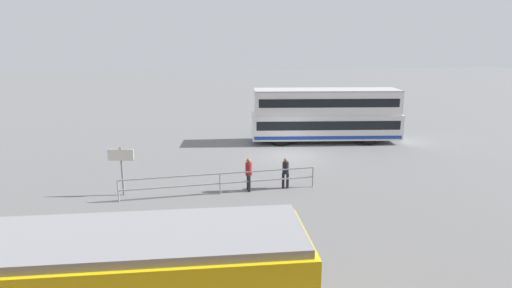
{
  "coord_description": "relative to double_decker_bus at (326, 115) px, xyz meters",
  "views": [
    {
      "loc": [
        7.17,
        25.95,
        7.38
      ],
      "look_at": [
        3.27,
        5.19,
        2.17
      ],
      "focal_mm": 29.72,
      "sensor_mm": 36.0,
      "label": 1
    }
  ],
  "objects": [
    {
      "name": "pedestrian_near_railing",
      "position": [
        7.32,
        9.36,
        -1.01
      ],
      "size": [
        0.36,
        0.36,
        1.7
      ],
      "color": "black",
      "rests_on": "ground"
    },
    {
      "name": "info_sign",
      "position": [
        13.43,
        8.81,
        -0.3
      ],
      "size": [
        1.23,
        0.31,
        2.42
      ],
      "color": "slate",
      "rests_on": "ground"
    },
    {
      "name": "pedestrian_crossing",
      "position": [
        5.42,
        9.29,
        -1.08
      ],
      "size": [
        0.38,
        0.38,
        1.59
      ],
      "color": "black",
      "rests_on": "ground"
    },
    {
      "name": "ground_plane",
      "position": [
        3.5,
        3.21,
        -1.99
      ],
      "size": [
        160.0,
        160.0,
        0.0
      ],
      "primitive_type": "plane",
      "color": "slate"
    },
    {
      "name": "pedestrian_railing",
      "position": [
        8.77,
        9.54,
        -1.24
      ],
      "size": [
        9.63,
        0.38,
        1.08
      ],
      "color": "gray",
      "rests_on": "ground"
    },
    {
      "name": "double_decker_bus",
      "position": [
        0.0,
        0.0,
        0.0
      ],
      "size": [
        11.06,
        4.17,
        3.9
      ],
      "color": "white",
      "rests_on": "ground"
    }
  ]
}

